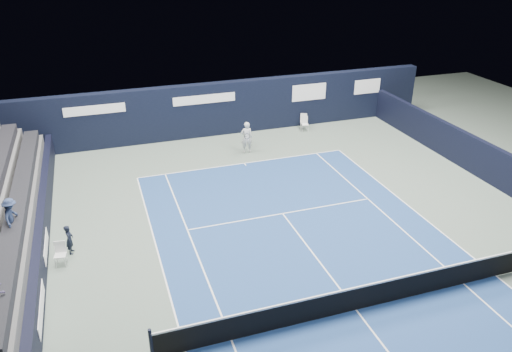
# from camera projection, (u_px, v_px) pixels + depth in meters

# --- Properties ---
(ground) EXTENTS (48.00, 48.00, 0.00)m
(ground) POSITION_uv_depth(u_px,v_px,m) (328.00, 274.00, 17.50)
(ground) COLOR #54645A
(ground) RESTS_ON ground
(court_surface) EXTENTS (10.97, 23.77, 0.01)m
(court_surface) POSITION_uv_depth(u_px,v_px,m) (356.00, 310.00, 15.79)
(court_surface) COLOR navy
(court_surface) RESTS_ON ground
(enclosure_wall_right) EXTENTS (0.30, 22.00, 1.80)m
(enclosure_wall_right) POSITION_uv_depth(u_px,v_px,m) (493.00, 166.00, 23.53)
(enclosure_wall_right) COLOR black
(enclosure_wall_right) RESTS_ON ground
(folding_chair_back_a) EXTENTS (0.45, 0.48, 0.88)m
(folding_chair_back_a) POSITION_uv_depth(u_px,v_px,m) (305.00, 121.00, 30.08)
(folding_chair_back_a) COLOR silver
(folding_chair_back_a) RESTS_ON ground
(folding_chair_back_b) EXTENTS (0.51, 0.51, 0.90)m
(folding_chair_back_b) POSITION_uv_depth(u_px,v_px,m) (304.00, 120.00, 30.49)
(folding_chair_back_b) COLOR white
(folding_chair_back_b) RESTS_ON ground
(line_judge_chair) EXTENTS (0.45, 0.44, 0.90)m
(line_judge_chair) POSITION_uv_depth(u_px,v_px,m) (60.00, 252.00, 17.81)
(line_judge_chair) COLOR white
(line_judge_chair) RESTS_ON ground
(line_judge) EXTENTS (0.34, 0.46, 1.16)m
(line_judge) POSITION_uv_depth(u_px,v_px,m) (69.00, 239.00, 18.40)
(line_judge) COLOR black
(line_judge) RESTS_ON ground
(court_markings) EXTENTS (11.03, 23.83, 0.00)m
(court_markings) POSITION_uv_depth(u_px,v_px,m) (356.00, 310.00, 15.79)
(court_markings) COLOR white
(court_markings) RESTS_ON court_surface
(tennis_net) EXTENTS (12.90, 0.10, 1.10)m
(tennis_net) POSITION_uv_depth(u_px,v_px,m) (358.00, 297.00, 15.57)
(tennis_net) COLOR black
(tennis_net) RESTS_ON ground
(back_sponsor_wall) EXTENTS (26.00, 0.63, 3.10)m
(back_sponsor_wall) POSITION_uv_depth(u_px,v_px,m) (221.00, 108.00, 29.18)
(back_sponsor_wall) COLOR black
(back_sponsor_wall) RESTS_ON ground
(side_barrier_left) EXTENTS (0.33, 22.00, 1.20)m
(side_barrier_left) POSITION_uv_depth(u_px,v_px,m) (41.00, 247.00, 17.90)
(side_barrier_left) COLOR black
(side_barrier_left) RESTS_ON ground
(tennis_player) EXTENTS (0.69, 0.87, 1.74)m
(tennis_player) POSITION_uv_depth(u_px,v_px,m) (247.00, 137.00, 26.88)
(tennis_player) COLOR silver
(tennis_player) RESTS_ON ground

